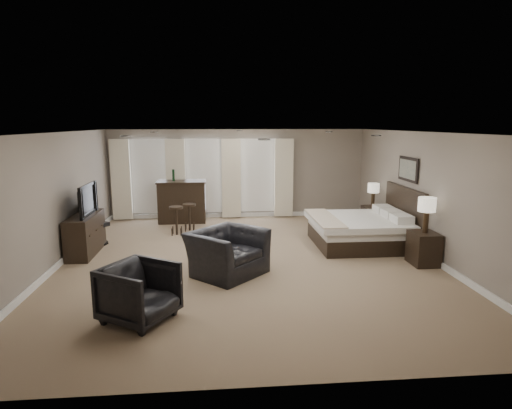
{
  "coord_description": "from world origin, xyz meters",
  "views": [
    {
      "loc": [
        -0.58,
        -8.36,
        2.78
      ],
      "look_at": [
        0.2,
        0.4,
        1.1
      ],
      "focal_mm": 30.0,
      "sensor_mm": 36.0,
      "label": 1
    }
  ],
  "objects": [
    {
      "name": "room",
      "position": [
        0.0,
        0.0,
        1.3
      ],
      "size": [
        7.6,
        8.6,
        2.64
      ],
      "color": "#806A51",
      "rests_on": "ground"
    },
    {
      "name": "window_bay",
      "position": [
        -1.0,
        4.11,
        1.2
      ],
      "size": [
        5.25,
        0.2,
        2.3
      ],
      "color": "silver",
      "rests_on": "room"
    },
    {
      "name": "bed",
      "position": [
        2.58,
        0.94,
        0.67
      ],
      "size": [
        2.11,
        2.01,
        1.34
      ],
      "primitive_type": "cube",
      "color": "silver",
      "rests_on": "ground"
    },
    {
      "name": "nightstand_near",
      "position": [
        3.47,
        -0.51,
        0.33
      ],
      "size": [
        0.49,
        0.6,
        0.65
      ],
      "primitive_type": "cube",
      "color": "black",
      "rests_on": "ground"
    },
    {
      "name": "nightstand_far",
      "position": [
        3.47,
        2.39,
        0.3
      ],
      "size": [
        0.46,
        0.56,
        0.61
      ],
      "primitive_type": "cube",
      "color": "black",
      "rests_on": "ground"
    },
    {
      "name": "lamp_near",
      "position": [
        3.47,
        -0.51,
        1.0
      ],
      "size": [
        0.34,
        0.34,
        0.7
      ],
      "primitive_type": "cube",
      "color": "beige",
      "rests_on": "nightstand_near"
    },
    {
      "name": "lamp_far",
      "position": [
        3.47,
        2.39,
        0.92
      ],
      "size": [
        0.3,
        0.3,
        0.62
      ],
      "primitive_type": "cube",
      "color": "beige",
      "rests_on": "nightstand_far"
    },
    {
      "name": "wall_art",
      "position": [
        3.7,
        0.94,
        1.75
      ],
      "size": [
        0.04,
        0.96,
        0.56
      ],
      "primitive_type": "cube",
      "color": "slate",
      "rests_on": "room"
    },
    {
      "name": "dresser",
      "position": [
        -3.45,
        0.84,
        0.43
      ],
      "size": [
        0.47,
        1.46,
        0.85
      ],
      "primitive_type": "cube",
      "color": "black",
      "rests_on": "ground"
    },
    {
      "name": "tv",
      "position": [
        -3.45,
        0.84,
        0.93
      ],
      "size": [
        0.67,
        1.16,
        0.15
      ],
      "primitive_type": "imported",
      "rotation": [
        0.0,
        0.0,
        1.57
      ],
      "color": "black",
      "rests_on": "dresser"
    },
    {
      "name": "armchair_near",
      "position": [
        -0.44,
        -0.71,
        0.56
      ],
      "size": [
        1.48,
        1.49,
        1.12
      ],
      "primitive_type": "imported",
      "rotation": [
        0.0,
        0.0,
        0.8
      ],
      "color": "black",
      "rests_on": "ground"
    },
    {
      "name": "armchair_far",
      "position": [
        -1.72,
        -2.52,
        0.46
      ],
      "size": [
        1.18,
        1.19,
        0.91
      ],
      "primitive_type": "imported",
      "rotation": [
        0.0,
        0.0,
        1.02
      ],
      "color": "black",
      "rests_on": "ground"
    },
    {
      "name": "bar_counter",
      "position": [
        -1.61,
        3.7,
        0.59
      ],
      "size": [
        1.36,
        0.71,
        1.19
      ],
      "primitive_type": "cube",
      "color": "black",
      "rests_on": "ground"
    },
    {
      "name": "bar_stool_left",
      "position": [
        -1.64,
        2.26,
        0.36
      ],
      "size": [
        0.39,
        0.39,
        0.73
      ],
      "primitive_type": "cube",
      "rotation": [
        0.0,
        0.0,
        -0.13
      ],
      "color": "black",
      "rests_on": "ground"
    },
    {
      "name": "bar_stool_right",
      "position": [
        -1.35,
        2.67,
        0.36
      ],
      "size": [
        0.39,
        0.39,
        0.71
      ],
      "primitive_type": "cube",
      "rotation": [
        0.0,
        0.0,
        -0.16
      ],
      "color": "black",
      "rests_on": "ground"
    },
    {
      "name": "desk_chair",
      "position": [
        -3.42,
        1.51,
        0.51
      ],
      "size": [
        0.72,
        0.72,
        1.01
      ],
      "primitive_type": "cube",
      "rotation": [
        0.0,
        0.0,
        2.51
      ],
      "color": "black",
      "rests_on": "ground"
    }
  ]
}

